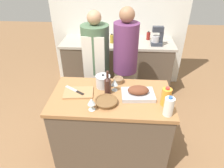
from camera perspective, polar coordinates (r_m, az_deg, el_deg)
ground_plane at (r=2.76m, az=-0.16°, el=-18.66°), size 12.00×12.00×0.00m
kitchen_island at (r=2.43m, az=-0.18°, el=-11.97°), size 1.29×0.71×0.90m
back_counter at (r=3.65m, az=1.51°, el=5.11°), size 1.91×0.60×0.94m
back_wall at (r=3.70m, az=1.95°, el=18.82°), size 2.41×0.10×2.55m
roasting_pan at (r=2.12m, az=7.46°, el=-2.50°), size 0.36×0.26×0.12m
wicker_basket at (r=2.02m, az=-1.66°, el=-5.00°), size 0.23×0.23×0.04m
cutting_board at (r=2.20m, az=-9.54°, el=-2.43°), size 0.34×0.25×0.02m
stock_pot at (r=2.25m, az=-2.58°, el=0.80°), size 0.17×0.17×0.16m
mixing_bowl at (r=2.34m, az=1.82°, el=1.16°), size 0.12×0.12×0.06m
juice_jug at (r=2.03m, az=15.20°, el=-3.51°), size 0.10×0.10×0.20m
milk_jug at (r=1.91m, az=15.93°, el=-6.18°), size 0.09×0.09×0.20m
wine_bottle_green at (r=2.11m, az=-1.27°, el=-0.30°), size 0.07×0.07×0.28m
wine_glass_left at (r=2.17m, az=0.76°, el=0.34°), size 0.07×0.07×0.13m
wine_glass_right at (r=1.90m, az=-5.91°, el=-5.09°), size 0.07×0.07×0.13m
knife_chef at (r=2.22m, az=-10.47°, el=-1.84°), size 0.24×0.17×0.01m
stand_mixer at (r=3.35m, az=12.80°, el=12.81°), size 0.18×0.14×0.31m
condiment_bottle_tall at (r=3.60m, az=10.33°, el=13.37°), size 0.06×0.06×0.14m
condiment_bottle_short at (r=3.39m, az=-0.05°, el=12.80°), size 0.06×0.06×0.15m
person_cook_aproned at (r=2.87m, az=-4.54°, el=6.09°), size 0.37×0.38×1.60m
person_cook_guest at (r=2.77m, az=3.78°, el=6.14°), size 0.33×0.33×1.66m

